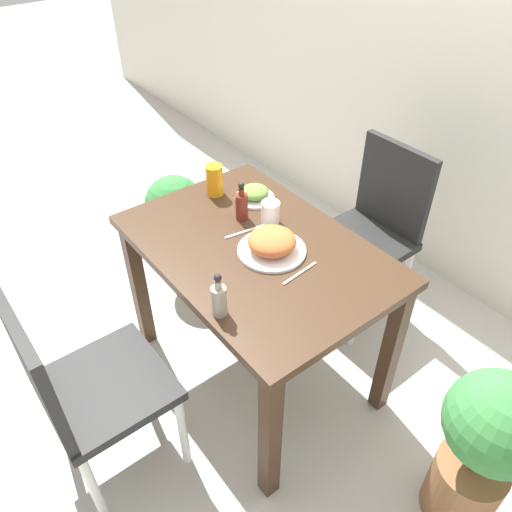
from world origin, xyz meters
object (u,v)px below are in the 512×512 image
(chair_near, at_px, (81,386))
(juice_glass, at_px, (214,180))
(drink_cup, at_px, (270,213))
(food_plate, at_px, (272,243))
(condiment_bottle, at_px, (219,299))
(chair_far, at_px, (373,225))
(sauce_bottle, at_px, (242,205))
(potted_plant_right, at_px, (485,446))
(side_plate, at_px, (255,194))
(potted_plant_left, at_px, (176,218))

(chair_near, bearing_deg, juice_glass, -63.56)
(chair_near, bearing_deg, drink_cup, -83.38)
(food_plate, bearing_deg, condiment_bottle, -66.52)
(chair_far, distance_m, condiment_bottle, 1.11)
(sauce_bottle, bearing_deg, drink_cup, 39.00)
(drink_cup, distance_m, sauce_bottle, 0.12)
(drink_cup, relative_size, potted_plant_right, 0.13)
(juice_glass, relative_size, condiment_bottle, 0.82)
(chair_near, bearing_deg, side_plate, -73.77)
(food_plate, relative_size, potted_plant_right, 0.36)
(chair_near, height_order, juice_glass, chair_near)
(chair_near, distance_m, juice_glass, 1.00)
(food_plate, bearing_deg, potted_plant_left, 176.11)
(chair_near, bearing_deg, condiment_bottle, -113.53)
(potted_plant_left, distance_m, potted_plant_right, 1.79)
(chair_far, xyz_separation_m, drink_cup, (-0.08, -0.58, 0.28))
(side_plate, distance_m, drink_cup, 0.18)
(chair_far, height_order, potted_plant_right, chair_far)
(condiment_bottle, xyz_separation_m, potted_plant_right, (0.76, 0.51, -0.38))
(chair_near, distance_m, food_plate, 0.84)
(chair_near, height_order, potted_plant_left, chair_near)
(potted_plant_right, bearing_deg, food_plate, -169.52)
(chair_near, xyz_separation_m, food_plate, (0.05, 0.79, 0.27))
(juice_glass, xyz_separation_m, potted_plant_left, (-0.41, -0.00, -0.43))
(sauce_bottle, xyz_separation_m, potted_plant_left, (-0.63, 0.02, -0.42))
(juice_glass, xyz_separation_m, potted_plant_right, (1.38, 0.11, -0.39))
(side_plate, bearing_deg, potted_plant_left, -168.50)
(chair_far, height_order, condiment_bottle, condiment_bottle)
(sauce_bottle, xyz_separation_m, condiment_bottle, (0.39, -0.38, 0.00))
(chair_far, height_order, food_plate, chair_far)
(food_plate, relative_size, condiment_bottle, 1.55)
(chair_near, relative_size, chair_far, 1.00)
(chair_near, distance_m, side_plate, 1.03)
(chair_near, xyz_separation_m, sauce_bottle, (-0.20, 0.83, 0.30))
(drink_cup, height_order, potted_plant_left, drink_cup)
(potted_plant_left, bearing_deg, food_plate, -3.89)
(food_plate, xyz_separation_m, condiment_bottle, (0.15, -0.34, 0.02))
(chair_near, height_order, food_plate, chair_near)
(chair_far, relative_size, potted_plant_right, 1.24)
(side_plate, relative_size, potted_plant_right, 0.24)
(drink_cup, bearing_deg, potted_plant_left, -175.42)
(sauce_bottle, distance_m, potted_plant_right, 1.22)
(drink_cup, distance_m, potted_plant_left, 0.83)
(side_plate, relative_size, drink_cup, 1.84)
(chair_near, bearing_deg, potted_plant_left, -45.67)
(side_plate, height_order, condiment_bottle, condiment_bottle)
(chair_near, relative_size, sauce_bottle, 5.35)
(juice_glass, height_order, potted_plant_right, juice_glass)
(chair_far, relative_size, juice_glass, 6.54)
(chair_far, xyz_separation_m, condiment_bottle, (0.22, -1.04, 0.30))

